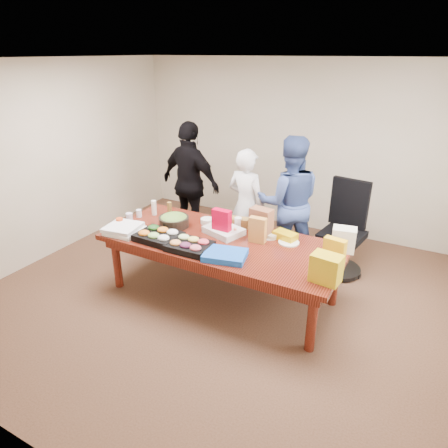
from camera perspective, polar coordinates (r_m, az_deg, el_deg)
The scene contains 36 objects.
floor at distance 5.00m, azimuth -0.32°, elevation -10.15°, with size 5.50×5.00×0.02m, color #47301E.
ceiling at distance 4.16m, azimuth -0.42°, elevation 22.79°, with size 5.50×5.00×0.02m, color white.
wall_back at distance 6.62m, azimuth 10.24°, elevation 10.87°, with size 5.50×0.04×2.70m, color beige.
wall_front at distance 2.70m, azimuth -27.17°, elevation -11.07°, with size 5.50×0.04×2.70m, color beige.
wall_left at distance 6.15m, azimuth -23.75°, elevation 8.29°, with size 0.04×5.00×2.70m, color beige.
conference_table at distance 4.80m, azimuth -0.34°, elevation -6.33°, with size 2.80×1.20×0.75m, color #4C1C0F.
office_chair at distance 5.41m, azimuth 16.65°, elevation -1.11°, with size 0.61×0.61×1.20m, color black.
person_center at distance 5.52m, azimuth 3.21°, elevation 2.67°, with size 0.58×0.38×1.60m, color white.
person_right at distance 5.40m, azimuth 9.27°, elevation 3.07°, with size 0.88×0.68×1.80m, color #32467C.
person_left at distance 6.07m, azimuth -4.82°, elevation 5.85°, with size 1.09×0.45×1.85m, color black.
veggie_tray at distance 4.68m, azimuth -9.38°, elevation -1.79°, with size 0.50×0.39×0.08m, color black.
fruit_tray at distance 4.41m, azimuth -4.96°, elevation -3.19°, with size 0.47×0.37×0.07m, color black.
sheet_cake at distance 4.76m, azimuth -0.03°, elevation -0.96°, with size 0.44×0.33×0.08m, color silver.
salad_bowl at distance 5.00m, azimuth -7.21°, elevation 0.37°, with size 0.38×0.38×0.12m, color black.
chip_bag_blue at distance 4.22m, azimuth 0.16°, elevation -4.50°, with size 0.44×0.33×0.07m, color blue.
chip_bag_red at distance 4.66m, azimuth -0.34°, elevation 0.17°, with size 0.22×0.09×0.33m, color #C30026.
chip_bag_yellow at distance 4.12m, azimuth 15.53°, elevation -4.11°, with size 0.22×0.09×0.33m, color gold.
chip_bag_orange at distance 4.53m, azimuth 4.85°, elevation -0.86°, with size 0.19×0.09×0.30m, color #C88336.
mayo_jar at distance 4.90m, azimuth 2.03°, elevation 0.17°, with size 0.09×0.09×0.14m, color white.
mustard_bottle at distance 4.95m, azimuth 0.65°, elevation 0.56°, with size 0.06×0.06×0.16m, color #E1D003.
dressing_bottle at distance 5.31m, azimuth -7.84°, elevation 2.15°, with size 0.06×0.06×0.19m, color brown.
ranch_bottle at distance 5.37m, azimuth -10.02°, elevation 2.32°, with size 0.07×0.07×0.20m, color white.
banana_bunch at distance 4.67m, azimuth 8.78°, elevation -1.68°, with size 0.27×0.16×0.09m, color #D4AC08.
bread_loaf at distance 4.95m, azimuth 1.90°, elevation 0.27°, with size 0.29×0.13×0.12m, color olive.
kraft_bag at distance 4.69m, azimuth 5.36°, elevation 0.26°, with size 0.26×0.15×0.34m, color brown.
red_cup at distance 5.11m, azimuth -14.76°, elevation 0.21°, with size 0.09×0.09×0.11m, color #CE4314.
clear_cup_a at distance 5.23m, azimuth -13.43°, elevation 0.90°, with size 0.09×0.09×0.12m, color silver.
clear_cup_b at distance 5.36m, azimuth -12.12°, elevation 1.52°, with size 0.07×0.07×0.10m, color white.
pizza_box_lower at distance 4.95m, azimuth -14.07°, elevation -0.95°, with size 0.38×0.38×0.04m, color white.
pizza_box_upper at distance 4.94m, azimuth -14.34°, elevation -0.45°, with size 0.38×0.38×0.04m, color white.
plate_a at distance 4.61m, azimuth 9.29°, elevation -2.62°, with size 0.24×0.24×0.01m, color white.
plate_b at distance 4.74m, azimuth 6.42°, elevation -1.68°, with size 0.24×0.24×0.02m, color silver.
dip_bowl_a at distance 4.68m, azimuth 6.80°, elevation -1.74°, with size 0.14×0.14×0.05m, color beige.
dip_bowl_b at distance 5.05m, azimuth -2.45°, elevation 0.44°, with size 0.16×0.16×0.07m, color silver.
grocery_bag_white at distance 4.52m, azimuth 16.82°, elevation -2.13°, with size 0.25×0.18×0.27m, color white.
grocery_bag_yellow at distance 3.88m, azimuth 14.47°, elevation -6.19°, with size 0.28×0.19×0.28m, color gold.
Camera 1 is at (1.99, -3.65, 2.77)m, focal length 31.80 mm.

